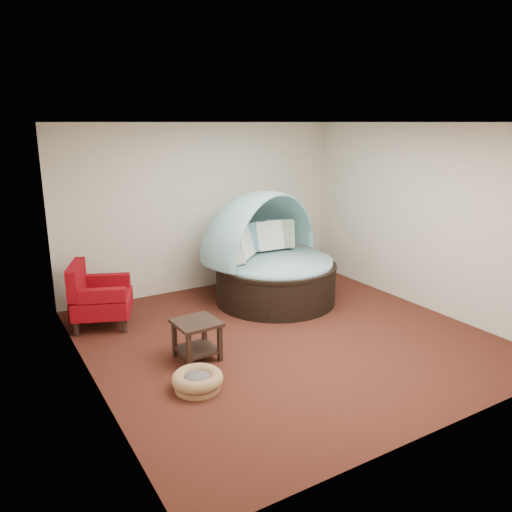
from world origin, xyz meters
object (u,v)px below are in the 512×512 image
canopy_daybed (270,251)px  side_table (197,334)px  pet_basket (198,380)px  red_armchair (97,297)px

canopy_daybed → side_table: canopy_daybed is taller
pet_basket → red_armchair: bearing=101.7°
canopy_daybed → pet_basket: bearing=-157.2°
pet_basket → red_armchair: 2.39m
side_table → pet_basket: bearing=-113.9°
red_armchair → side_table: red_armchair is taller
pet_basket → red_armchair: (-0.48, 2.32, 0.33)m
side_table → red_armchair: bearing=115.0°
canopy_daybed → red_armchair: size_ratio=2.44×
pet_basket → side_table: side_table is taller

